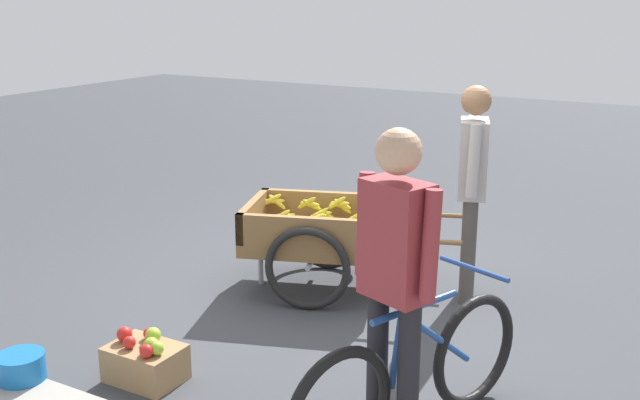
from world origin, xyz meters
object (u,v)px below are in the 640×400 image
at_px(vendor_person, 472,174).
at_px(apple_crate, 145,360).
at_px(plastic_bucket, 22,376).
at_px(bicycle, 413,375).
at_px(cyclist_person, 395,263).
at_px(fruit_cart, 319,235).

distance_m(vendor_person, apple_crate, 2.66).
bearing_deg(apple_crate, plastic_bucket, 47.02).
height_order(bicycle, cyclist_person, cyclist_person).
distance_m(fruit_cart, plastic_bucket, 2.43).
bearing_deg(apple_crate, cyclist_person, -176.18).
bearing_deg(cyclist_person, bicycle, -110.71).
relative_size(vendor_person, apple_crate, 3.70).
xyz_separation_m(bicycle, cyclist_person, (0.05, 0.14, 0.65)).
height_order(vendor_person, bicycle, vendor_person).
xyz_separation_m(vendor_person, plastic_bucket, (1.72, 2.69, -0.84)).
relative_size(bicycle, apple_crate, 3.58).
height_order(plastic_bucket, apple_crate, apple_crate).
relative_size(vendor_person, bicycle, 1.03).
relative_size(fruit_cart, vendor_person, 1.11).
relative_size(plastic_bucket, apple_crate, 0.62).
height_order(bicycle, plastic_bucket, bicycle).
bearing_deg(bicycle, cyclist_person, 69.29).
distance_m(fruit_cart, bicycle, 2.14).
bearing_deg(vendor_person, fruit_cart, 18.91).
relative_size(cyclist_person, plastic_bucket, 6.07).
bearing_deg(fruit_cart, bicycle, 132.86).
bearing_deg(cyclist_person, fruit_cart, -50.67).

